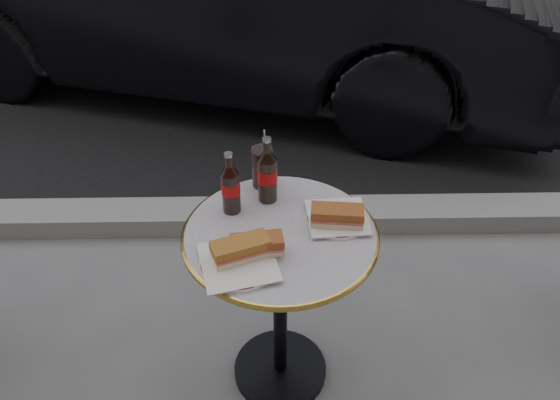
{
  "coord_description": "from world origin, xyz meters",
  "views": [
    {
      "loc": [
        -0.03,
        -1.29,
        1.86
      ],
      "look_at": [
        0.0,
        0.05,
        0.82
      ],
      "focal_mm": 35.0,
      "sensor_mm": 36.0,
      "label": 1
    }
  ],
  "objects_px": {
    "cola_bottle_left": "(230,183)",
    "cola_glass": "(262,167)",
    "plate_left": "(239,264)",
    "bistro_table": "(280,310)",
    "cola_bottle_right": "(267,170)",
    "plate_right": "(337,219)"
  },
  "relations": [
    {
      "from": "plate_left",
      "to": "cola_bottle_right",
      "type": "bearing_deg",
      "value": 74.84
    },
    {
      "from": "cola_bottle_left",
      "to": "cola_bottle_right",
      "type": "xyz_separation_m",
      "value": [
        0.12,
        0.06,
        0.01
      ]
    },
    {
      "from": "bistro_table",
      "to": "plate_left",
      "type": "height_order",
      "value": "plate_left"
    },
    {
      "from": "cola_bottle_left",
      "to": "cola_bottle_right",
      "type": "relative_size",
      "value": 0.93
    },
    {
      "from": "plate_left",
      "to": "cola_bottle_right",
      "type": "xyz_separation_m",
      "value": [
        0.09,
        0.32,
        0.11
      ]
    },
    {
      "from": "bistro_table",
      "to": "cola_bottle_right",
      "type": "distance_m",
      "value": 0.52
    },
    {
      "from": "plate_left",
      "to": "cola_bottle_left",
      "type": "xyz_separation_m",
      "value": [
        -0.03,
        0.26,
        0.11
      ]
    },
    {
      "from": "bistro_table",
      "to": "cola_bottle_left",
      "type": "height_order",
      "value": "cola_bottle_left"
    },
    {
      "from": "plate_left",
      "to": "cola_glass",
      "type": "height_order",
      "value": "cola_glass"
    },
    {
      "from": "cola_glass",
      "to": "plate_right",
      "type": "bearing_deg",
      "value": -38.98
    },
    {
      "from": "cola_bottle_left",
      "to": "plate_right",
      "type": "bearing_deg",
      "value": -9.62
    },
    {
      "from": "cola_bottle_right",
      "to": "cola_glass",
      "type": "distance_m",
      "value": 0.09
    },
    {
      "from": "cola_bottle_left",
      "to": "cola_glass",
      "type": "relative_size",
      "value": 1.49
    },
    {
      "from": "bistro_table",
      "to": "cola_bottle_left",
      "type": "relative_size",
      "value": 3.29
    },
    {
      "from": "plate_left",
      "to": "cola_glass",
      "type": "bearing_deg",
      "value": 80.31
    },
    {
      "from": "cola_bottle_left",
      "to": "cola_glass",
      "type": "bearing_deg",
      "value": 54.17
    },
    {
      "from": "bistro_table",
      "to": "plate_right",
      "type": "relative_size",
      "value": 3.66
    },
    {
      "from": "plate_right",
      "to": "cola_bottle_right",
      "type": "height_order",
      "value": "cola_bottle_right"
    },
    {
      "from": "cola_bottle_right",
      "to": "cola_glass",
      "type": "height_order",
      "value": "cola_bottle_right"
    },
    {
      "from": "bistro_table",
      "to": "cola_bottle_left",
      "type": "distance_m",
      "value": 0.51
    },
    {
      "from": "cola_bottle_left",
      "to": "plate_left",
      "type": "bearing_deg",
      "value": -82.97
    },
    {
      "from": "bistro_table",
      "to": "plate_left",
      "type": "xyz_separation_m",
      "value": [
        -0.12,
        -0.15,
        0.37
      ]
    }
  ]
}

